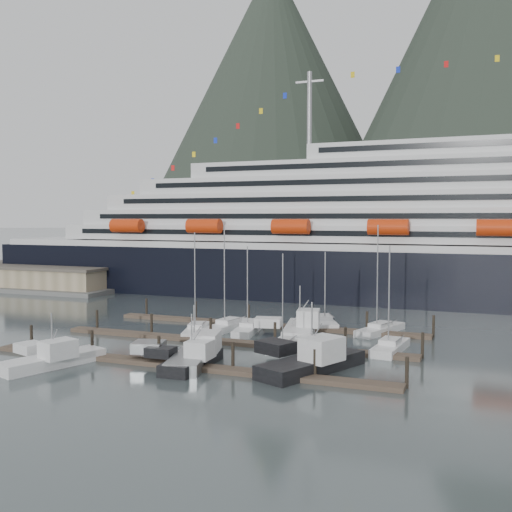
% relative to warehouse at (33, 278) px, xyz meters
% --- Properties ---
extents(ground, '(1600.00, 1600.00, 0.00)m').
position_rel_warehouse_xyz_m(ground, '(72.00, -42.00, -2.25)').
color(ground, '#4F5C5D').
rests_on(ground, ground).
extents(warehouse, '(46.00, 20.00, 5.80)m').
position_rel_warehouse_xyz_m(warehouse, '(0.00, 0.00, 0.00)').
color(warehouse, '#595956').
rests_on(warehouse, ground).
extents(dock_near, '(48.18, 2.28, 3.20)m').
position_rel_warehouse_xyz_m(dock_near, '(67.07, -51.95, -1.94)').
color(dock_near, '#4F3F33').
rests_on(dock_near, ground).
extents(dock_mid, '(48.18, 2.28, 3.20)m').
position_rel_warehouse_xyz_m(dock_mid, '(67.07, -38.95, -1.94)').
color(dock_mid, '#4F3F33').
rests_on(dock_mid, ground).
extents(dock_far, '(48.18, 2.28, 3.20)m').
position_rel_warehouse_xyz_m(dock_far, '(67.07, -25.95, -1.94)').
color(dock_far, '#4F3F33').
rests_on(dock_far, ground).
extents(sailboat_b, '(5.34, 9.99, 14.56)m').
position_rel_warehouse_xyz_m(sailboat_b, '(60.10, -34.44, -1.82)').
color(sailboat_b, silver).
rests_on(sailboat_b, ground).
extents(sailboat_c, '(2.64, 8.46, 12.18)m').
position_rel_warehouse_xyz_m(sailboat_c, '(74.69, -39.13, -1.85)').
color(sailboat_c, silver).
rests_on(sailboat_c, ground).
extents(sailboat_d, '(4.20, 11.06, 12.61)m').
position_rel_warehouse_xyz_m(sailboat_d, '(66.38, -30.38, -1.84)').
color(sailboat_d, silver).
rests_on(sailboat_d, ground).
extents(sailboat_e, '(4.27, 10.85, 15.78)m').
position_rel_warehouse_xyz_m(sailboat_e, '(63.07, -30.15, -1.80)').
color(sailboat_e, silver).
rests_on(sailboat_e, ground).
extents(sailboat_f, '(6.62, 9.84, 11.60)m').
position_rel_warehouse_xyz_m(sailboat_f, '(74.94, -22.01, -1.83)').
color(sailboat_f, silver).
rests_on(sailboat_f, ground).
extents(sailboat_g, '(5.58, 10.69, 15.58)m').
position_rel_warehouse_xyz_m(sailboat_g, '(83.80, -24.55, -1.81)').
color(sailboat_g, silver).
rests_on(sailboat_g, ground).
extents(sailboat_h, '(3.53, 9.56, 13.30)m').
position_rel_warehouse_xyz_m(sailboat_h, '(87.01, -35.78, -1.82)').
color(sailboat_h, silver).
rests_on(sailboat_h, ground).
extents(trawler_a, '(9.39, 12.11, 6.39)m').
position_rel_warehouse_xyz_m(trawler_a, '(54.06, -56.70, -1.41)').
color(trawler_a, silver).
rests_on(trawler_a, ground).
extents(trawler_b, '(7.63, 10.00, 6.38)m').
position_rel_warehouse_xyz_m(trawler_b, '(68.36, -51.56, -1.41)').
color(trawler_b, black).
rests_on(trawler_b, ground).
extents(trawler_c, '(10.61, 14.28, 7.06)m').
position_rel_warehouse_xyz_m(trawler_c, '(67.34, -49.20, -1.35)').
color(trawler_c, gray).
rests_on(trawler_c, ground).
extents(trawler_d, '(11.60, 14.05, 8.11)m').
position_rel_warehouse_xyz_m(trawler_d, '(80.74, -48.26, -1.25)').
color(trawler_d, black).
rests_on(trawler_d, ground).
extents(trawler_e, '(9.42, 12.14, 7.55)m').
position_rel_warehouse_xyz_m(trawler_e, '(73.70, -30.28, -1.30)').
color(trawler_e, silver).
rests_on(trawler_e, ground).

